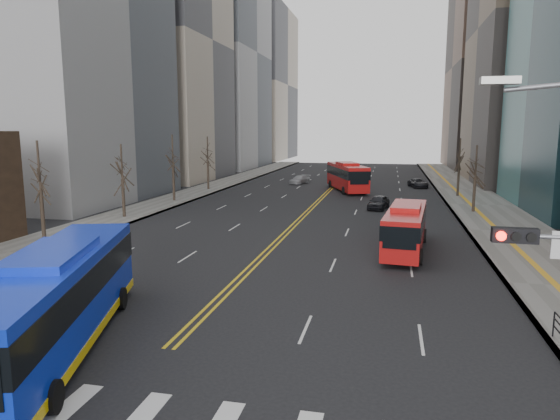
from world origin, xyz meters
name	(u,v)px	position (x,y,z in m)	size (l,w,h in m)	color
sidewalk_right	(480,205)	(17.50, 45.00, 0.07)	(7.00, 130.00, 0.15)	slate
sidewalk_left	(184,196)	(-16.50, 45.00, 0.07)	(5.00, 130.00, 0.15)	slate
centerline	(329,190)	(0.00, 55.00, 0.01)	(0.55, 100.00, 0.01)	gold
office_towers	(343,24)	(0.12, 68.51, 23.92)	(83.00, 134.00, 58.00)	gray
street_trees	(230,164)	(-7.18, 34.55, 4.87)	(35.20, 47.20, 7.60)	#2D251B
blue_bus	(54,299)	(-3.96, 4.00, 2.02)	(6.63, 13.56, 3.85)	#0E2DD3
red_bus_near	(406,225)	(9.03, 22.52, 1.78)	(3.26, 10.12, 3.19)	#B11312
red_bus_far	(347,175)	(2.32, 55.28, 2.11)	(6.63, 12.30, 3.80)	#B11312
car_white	(57,250)	(-12.45, 15.58, 0.64)	(1.36, 3.89, 1.28)	silver
car_dark_mid	(379,202)	(6.86, 40.48, 0.71)	(1.68, 4.17, 1.42)	black
car_silver	(300,180)	(-5.37, 62.50, 0.62)	(1.75, 4.31, 1.25)	#95959A
car_dark_far	(418,183)	(11.83, 61.32, 0.62)	(2.05, 4.44, 1.23)	black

